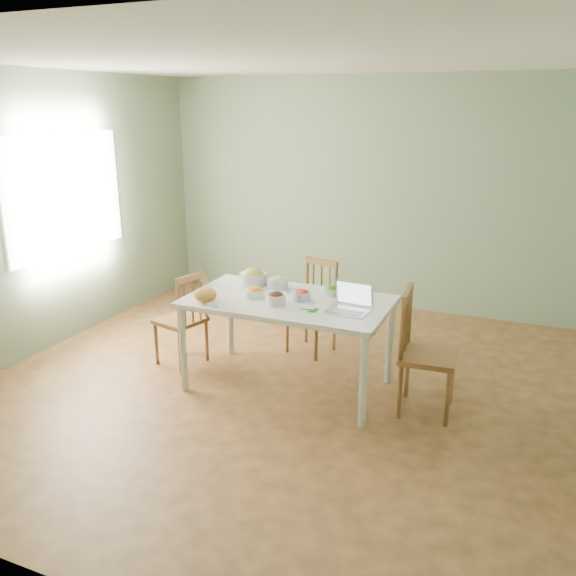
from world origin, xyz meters
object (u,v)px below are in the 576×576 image
at_px(chair_left, 180,318).
at_px(chair_right, 429,353).
at_px(bowl_squash, 253,277).
at_px(dining_table, 288,343).
at_px(bread_boule, 205,295).
at_px(chair_far, 311,308).
at_px(laptop, 348,299).

height_order(chair_left, chair_right, chair_right).
bearing_deg(bowl_squash, dining_table, -30.58).
bearing_deg(bread_boule, chair_right, 10.82).
height_order(chair_left, bowl_squash, bowl_squash).
bearing_deg(dining_table, chair_left, 177.17).
distance_m(dining_table, bowl_squash, 0.71).
xyz_separation_m(chair_left, bread_boule, (0.52, -0.38, 0.41)).
bearing_deg(chair_far, chair_right, -17.29).
height_order(dining_table, chair_right, chair_right).
xyz_separation_m(chair_far, laptop, (0.64, -0.90, 0.45)).
xyz_separation_m(dining_table, chair_far, (-0.09, 0.79, 0.06)).
height_order(chair_right, bowl_squash, chair_right).
relative_size(bread_boule, bowl_squash, 0.73).
height_order(chair_left, laptop, laptop).
bearing_deg(chair_far, bread_boule, -101.08).
xyz_separation_m(dining_table, bread_boule, (-0.61, -0.33, 0.46)).
bearing_deg(chair_far, chair_left, -130.85).
height_order(dining_table, bowl_squash, bowl_squash).
relative_size(chair_left, chair_right, 0.90).
distance_m(chair_left, chair_right, 2.31).
distance_m(chair_right, bowl_squash, 1.71).
height_order(chair_far, chair_right, chair_right).
bearing_deg(chair_left, chair_right, 102.89).
distance_m(chair_left, laptop, 1.75).
height_order(chair_left, bread_boule, bread_boule).
xyz_separation_m(bread_boule, bowl_squash, (0.15, 0.60, 0.01)).
relative_size(dining_table, bowl_squash, 6.73).
distance_m(chair_far, chair_left, 1.27).
relative_size(chair_far, bread_boule, 4.92).
distance_m(dining_table, chair_right, 1.20).
distance_m(dining_table, laptop, 0.76).
bearing_deg(chair_far, bowl_squash, -111.78).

